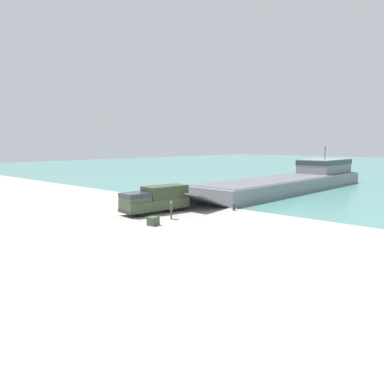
# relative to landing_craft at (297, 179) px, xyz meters

# --- Properties ---
(ground_plane) EXTENTS (240.00, 240.00, 0.00)m
(ground_plane) POSITION_rel_landing_craft_xyz_m (-1.73, -25.77, -1.60)
(ground_plane) COLOR gray
(landing_craft) EXTENTS (9.03, 44.11, 6.92)m
(landing_craft) POSITION_rel_landing_craft_xyz_m (0.00, 0.00, 0.00)
(landing_craft) COLOR gray
(landing_craft) RESTS_ON ground_plane
(military_truck) EXTENTS (3.37, 7.90, 2.84)m
(military_truck) POSITION_rel_landing_craft_xyz_m (-1.24, -30.17, -0.11)
(military_truck) COLOR #3D4C33
(military_truck) RESTS_ON ground_plane
(soldier_on_ramp) EXTENTS (0.46, 0.49, 1.79)m
(soldier_on_ramp) POSITION_rel_landing_craft_xyz_m (2.47, -31.48, -0.56)
(soldier_on_ramp) COLOR #4C4738
(soldier_on_ramp) RESTS_ON ground_plane
(mooring_bollard) EXTENTS (0.33, 0.33, 0.84)m
(mooring_bollard) POSITION_rel_landing_craft_xyz_m (4.28, -23.47, -1.15)
(mooring_bollard) COLOR #333338
(mooring_bollard) RESTS_ON ground_plane
(cargo_crate) EXTENTS (0.88, 1.02, 0.78)m
(cargo_crate) POSITION_rel_landing_craft_xyz_m (3.25, -34.56, -1.22)
(cargo_crate) COLOR #3D4C33
(cargo_crate) RESTS_ON ground_plane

